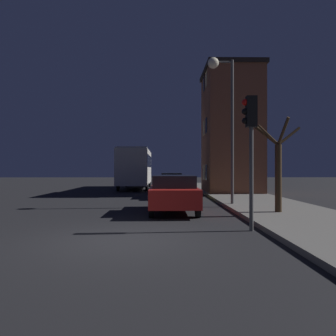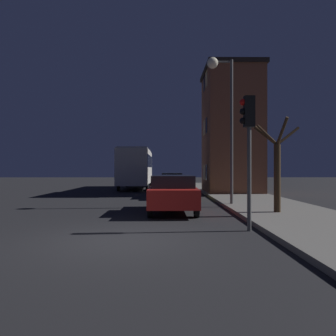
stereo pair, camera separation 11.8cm
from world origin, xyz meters
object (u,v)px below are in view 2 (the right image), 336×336
(streetlamp, at_px, (222,95))
(bus, at_px, (136,165))
(bare_tree, at_px, (277,168))
(traffic_light, at_px, (248,134))
(car_mid_lane, at_px, (174,185))
(car_far_lane, at_px, (172,181))
(car_near_lane, at_px, (172,193))

(streetlamp, xyz_separation_m, bus, (-5.28, 13.98, -3.20))
(bus, bearing_deg, bare_tree, -67.93)
(traffic_light, bearing_deg, bus, 104.12)
(streetlamp, bearing_deg, bare_tree, -61.78)
(bare_tree, distance_m, car_mid_lane, 8.96)
(car_far_lane, bearing_deg, car_near_lane, -91.07)
(car_near_lane, xyz_separation_m, car_mid_lane, (0.23, 7.07, -0.06))
(bus, height_order, car_far_lane, bus)
(car_near_lane, distance_m, car_far_lane, 14.29)
(car_near_lane, bearing_deg, car_mid_lane, 88.11)
(bare_tree, bearing_deg, bus, 112.07)
(bare_tree, height_order, car_mid_lane, bare_tree)
(streetlamp, height_order, bus, streetlamp)
(bare_tree, distance_m, bus, 18.29)
(car_mid_lane, bearing_deg, bare_tree, -65.19)
(traffic_light, height_order, car_mid_lane, traffic_light)
(streetlamp, height_order, car_far_lane, streetlamp)
(bus, relative_size, car_near_lane, 2.09)
(bare_tree, xyz_separation_m, car_far_lane, (-3.70, 15.29, -1.08))
(streetlamp, bearing_deg, bus, 110.69)
(streetlamp, xyz_separation_m, car_mid_lane, (-2.14, 5.11, -4.54))
(bus, bearing_deg, car_far_lane, -27.56)
(bare_tree, bearing_deg, traffic_light, -121.93)
(traffic_light, bearing_deg, car_near_lane, 117.79)
(traffic_light, relative_size, bus, 0.43)
(traffic_light, bearing_deg, car_mid_lane, 99.61)
(car_far_lane, bearing_deg, bare_tree, -76.41)
(bare_tree, bearing_deg, streetlamp, 118.22)
(streetlamp, height_order, bare_tree, streetlamp)
(bus, bearing_deg, traffic_light, -75.88)
(traffic_light, height_order, car_far_lane, traffic_light)
(streetlamp, distance_m, car_far_lane, 13.30)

